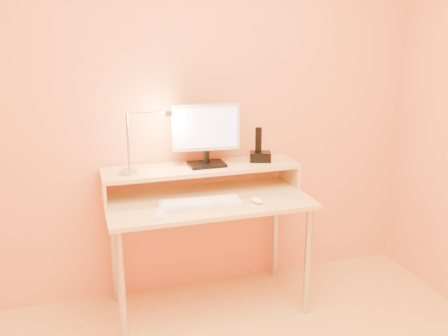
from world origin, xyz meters
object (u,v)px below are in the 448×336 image
object	(u,v)px
mouse	(257,200)
remote_control	(160,213)
lamp_base	(130,171)
phone_dock	(260,157)
monitor_panel	(206,127)
keyboard	(201,204)

from	to	relation	value
mouse	remote_control	xyz separation A→B (m)	(-0.57, -0.02, -0.01)
lamp_base	phone_dock	size ratio (longest dim) A/B	0.77
monitor_panel	mouse	bearing A→B (deg)	-48.84
remote_control	lamp_base	bearing A→B (deg)	134.25
lamp_base	remote_control	xyz separation A→B (m)	(0.12, -0.29, -0.16)
monitor_panel	phone_dock	distance (m)	0.41
monitor_panel	lamp_base	distance (m)	0.52
remote_control	keyboard	bearing A→B (deg)	37.17
lamp_base	mouse	xyz separation A→B (m)	(0.69, -0.27, -0.16)
keyboard	monitor_panel	bearing A→B (deg)	73.08
phone_dock	remote_control	world-z (taller)	phone_dock
phone_dock	keyboard	xyz separation A→B (m)	(-0.46, -0.25, -0.18)
monitor_panel	keyboard	bearing A→B (deg)	-105.72
remote_control	mouse	bearing A→B (deg)	23.76
monitor_panel	phone_dock	xyz separation A→B (m)	(0.35, -0.01, -0.21)
lamp_base	phone_dock	xyz separation A→B (m)	(0.82, 0.03, 0.02)
monitor_panel	keyboard	xyz separation A→B (m)	(-0.11, -0.26, -0.39)
lamp_base	keyboard	size ratio (longest dim) A/B	0.21
phone_dock	keyboard	world-z (taller)	phone_dock
lamp_base	keyboard	distance (m)	0.46
phone_dock	mouse	size ratio (longest dim) A/B	1.39
phone_dock	keyboard	size ratio (longest dim) A/B	0.28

